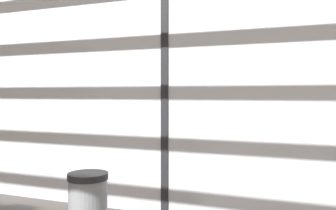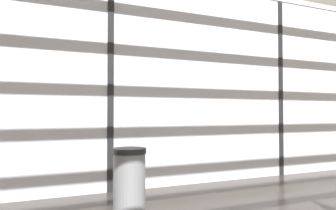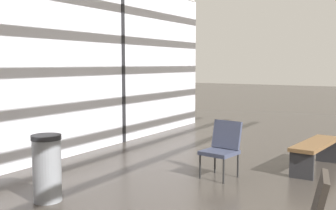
% 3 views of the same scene
% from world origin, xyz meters
% --- Properties ---
extents(glass_curtain_wall, '(14.00, 0.08, 3.54)m').
position_xyz_m(glass_curtain_wall, '(0.00, 5.20, 1.77)').
color(glass_curtain_wall, silver).
rests_on(glass_curtain_wall, ground).
extents(window_mullion_1, '(0.10, 0.12, 3.54)m').
position_xyz_m(window_mullion_1, '(0.00, 5.20, 1.77)').
color(window_mullion_1, black).
rests_on(window_mullion_1, ground).
extents(parked_airplane, '(13.77, 3.92, 3.92)m').
position_xyz_m(parked_airplane, '(0.82, 11.24, 1.96)').
color(parked_airplane, '#B2BCD6').
rests_on(parked_airplane, ground).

